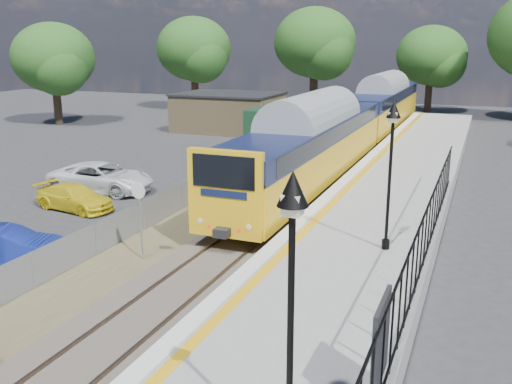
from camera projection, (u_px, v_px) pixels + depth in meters
The scene contains 15 objects.
ground at pixel (135, 331), 14.59m from camera, with size 120.00×120.00×0.00m, color #2D2D30.
track_bed at pixel (258, 220), 23.42m from camera, with size 5.90×80.00×0.29m.
platform at pixel (363, 238), 20.14m from camera, with size 5.00×70.00×0.90m, color gray.
platform_edge at pixel (307, 219), 20.77m from camera, with size 0.90×70.00×0.01m.
victorian_lamp_south at pixel (292, 254), 7.92m from camera, with size 0.44×0.44×4.60m.
victorian_lamp_north at pixel (392, 141), 16.97m from camera, with size 0.44×0.44×4.60m.
palisade_fence at pixel (413, 270), 13.76m from camera, with size 0.12×26.00×2.00m.
wire_fence at pixel (202, 187), 26.72m from camera, with size 0.06×52.00×1.20m.
outbuilding at pixel (237, 114), 46.14m from camera, with size 10.80×10.10×3.12m.
tree_line at pixel (414, 49), 50.08m from camera, with size 56.80×43.80×11.88m.
train at pixel (357, 118), 37.26m from camera, with size 2.82×40.83×3.51m.
speed_sign at pixel (139, 208), 18.80m from camera, with size 0.55×0.11×2.73m.
car_blue at pixel (6, 246), 18.87m from camera, with size 1.32×3.79×1.25m, color #1B2EA4.
car_yellow at pixel (74, 198), 25.03m from camera, with size 1.55×3.80×1.10m, color yellow.
car_white at pixel (101, 178), 28.00m from camera, with size 2.39×5.18×1.44m, color white.
Camera 1 is at (7.82, -11.09, 7.15)m, focal length 40.00 mm.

